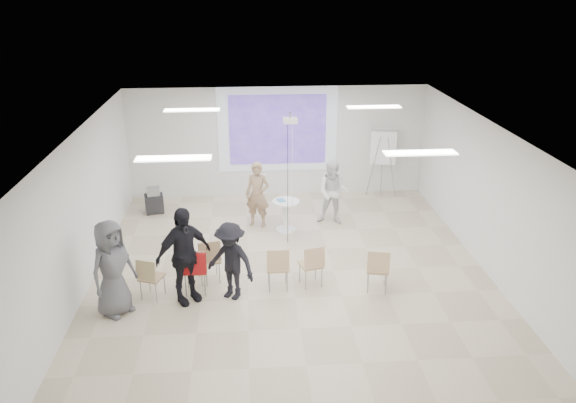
{
  "coord_description": "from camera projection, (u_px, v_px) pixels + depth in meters",
  "views": [
    {
      "loc": [
        -0.83,
        -10.14,
        5.65
      ],
      "look_at": [
        0.0,
        0.8,
        1.25
      ],
      "focal_mm": 35.0,
      "sensor_mm": 36.0,
      "label": 1
    }
  ],
  "objects": [
    {
      "name": "controller_left",
      "position": [
        264.0,
        175.0,
        13.52
      ],
      "size": [
        0.08,
        0.14,
        0.04
      ],
      "primitive_type": "cube",
      "rotation": [
        0.0,
        0.0,
        -0.31
      ],
      "color": "white",
      "rests_on": "player_left"
    },
    {
      "name": "flipchart_easel",
      "position": [
        383.0,
        148.0,
        15.06
      ],
      "size": [
        0.8,
        0.62,
        1.89
      ],
      "rotation": [
        0.0,
        0.0,
        -0.22
      ],
      "color": "gray",
      "rests_on": "floor"
    },
    {
      "name": "player_left",
      "position": [
        257.0,
        191.0,
        13.39
      ],
      "size": [
        0.77,
        0.63,
        1.82
      ],
      "primitive_type": "imported",
      "rotation": [
        0.0,
        0.0,
        -0.31
      ],
      "color": "#9D7E60",
      "rests_on": "floor"
    },
    {
      "name": "fluor_panel_sw",
      "position": [
        174.0,
        158.0,
        8.91
      ],
      "size": [
        1.2,
        0.3,
        0.02
      ],
      "primitive_type": "cube",
      "color": "white",
      "rests_on": "ceiling"
    },
    {
      "name": "chair_right_inner",
      "position": [
        312.0,
        263.0,
        10.83
      ],
      "size": [
        0.51,
        0.53,
        0.88
      ],
      "rotation": [
        0.0,
        0.0,
        0.25
      ],
      "color": "tan",
      "rests_on": "floor"
    },
    {
      "name": "wall_left",
      "position": [
        80.0,
        211.0,
        10.7
      ],
      "size": [
        0.1,
        9.0,
        3.0
      ],
      "primitive_type": "cube",
      "color": "silver",
      "rests_on": "floor"
    },
    {
      "name": "audience_left",
      "position": [
        183.0,
        249.0,
        10.15
      ],
      "size": [
        1.45,
        1.32,
        2.15
      ],
      "primitive_type": "imported",
      "rotation": [
        0.0,
        0.0,
        0.6
      ],
      "color": "black",
      "rests_on": "floor"
    },
    {
      "name": "laptop",
      "position": [
        209.0,
        257.0,
        11.08
      ],
      "size": [
        0.39,
        0.32,
        0.03
      ],
      "primitive_type": "imported",
      "rotation": [
        0.0,
        0.0,
        3.36
      ],
      "color": "black",
      "rests_on": "chair_left_inner"
    },
    {
      "name": "av_cart",
      "position": [
        154.0,
        201.0,
        14.36
      ],
      "size": [
        0.52,
        0.45,
        0.68
      ],
      "rotation": [
        0.0,
        0.0,
        0.21
      ],
      "color": "black",
      "rests_on": "floor"
    },
    {
      "name": "fluor_panel_se",
      "position": [
        420.0,
        153.0,
        9.19
      ],
      "size": [
        1.2,
        0.3,
        0.02
      ],
      "primitive_type": "cube",
      "color": "white",
      "rests_on": "ceiling"
    },
    {
      "name": "ceiling",
      "position": [
        291.0,
        128.0,
        10.41
      ],
      "size": [
        8.0,
        9.0,
        0.1
      ],
      "primitive_type": "cube",
      "color": "white",
      "rests_on": "wall_back"
    },
    {
      "name": "chair_left_mid",
      "position": [
        195.0,
        267.0,
        10.55
      ],
      "size": [
        0.46,
        0.49,
        0.96
      ],
      "rotation": [
        0.0,
        0.0,
        -0.03
      ],
      "color": "tan",
      "rests_on": "floor"
    },
    {
      "name": "chair_right_far",
      "position": [
        378.0,
        267.0,
        10.65
      ],
      "size": [
        0.5,
        0.52,
        0.9
      ],
      "rotation": [
        0.0,
        0.0,
        -0.19
      ],
      "color": "tan",
      "rests_on": "floor"
    },
    {
      "name": "audience_mid",
      "position": [
        230.0,
        256.0,
        10.33
      ],
      "size": [
        1.27,
        1.13,
        1.73
      ],
      "primitive_type": "imported",
      "rotation": [
        0.0,
        0.0,
        -0.58
      ],
      "color": "black",
      "rests_on": "floor"
    },
    {
      "name": "audience_outer",
      "position": [
        112.0,
        263.0,
        9.8
      ],
      "size": [
        1.12,
        1.17,
        2.01
      ],
      "primitive_type": "imported",
      "rotation": [
        0.0,
        0.0,
        0.89
      ],
      "color": "#5D5D62",
      "rests_on": "floor"
    },
    {
      "name": "controller_right",
      "position": [
        325.0,
        174.0,
        13.65
      ],
      "size": [
        0.07,
        0.12,
        0.04
      ],
      "primitive_type": "cube",
      "rotation": [
        0.0,
        0.0,
        -0.28
      ],
      "color": "white",
      "rests_on": "player_right"
    },
    {
      "name": "fluor_panel_nw",
      "position": [
        192.0,
        110.0,
        12.15
      ],
      "size": [
        1.2,
        0.3,
        0.02
      ],
      "primitive_type": "cube",
      "color": "white",
      "rests_on": "ceiling"
    },
    {
      "name": "ceiling_projector",
      "position": [
        290.0,
        127.0,
        11.93
      ],
      "size": [
        0.3,
        0.25,
        3.0
      ],
      "color": "white",
      "rests_on": "ceiling"
    },
    {
      "name": "projection_halo",
      "position": [
        278.0,
        130.0,
        15.0
      ],
      "size": [
        3.2,
        0.01,
        2.3
      ],
      "primitive_type": "cube",
      "color": "silver",
      "rests_on": "wall_back"
    },
    {
      "name": "fluor_panel_ne",
      "position": [
        374.0,
        107.0,
        12.43
      ],
      "size": [
        1.2,
        0.3,
        0.02
      ],
      "primitive_type": "cube",
      "color": "white",
      "rests_on": "ceiling"
    },
    {
      "name": "player_right",
      "position": [
        333.0,
        189.0,
        13.54
      ],
      "size": [
        1.01,
        0.89,
        1.77
      ],
      "primitive_type": "imported",
      "rotation": [
        0.0,
        0.0,
        -0.28
      ],
      "color": "white",
      "rests_on": "floor"
    },
    {
      "name": "projection_image",
      "position": [
        278.0,
        130.0,
        14.99
      ],
      "size": [
        2.6,
        0.01,
        1.9
      ],
      "primitive_type": "cube",
      "color": "#4D30A4",
      "rests_on": "wall_back"
    },
    {
      "name": "chair_far_left",
      "position": [
        149.0,
        275.0,
        10.41
      ],
      "size": [
        0.52,
        0.54,
        0.85
      ],
      "rotation": [
        0.0,
        0.0,
        -0.37
      ],
      "color": "tan",
      "rests_on": "floor"
    },
    {
      "name": "floor",
      "position": [
        291.0,
        274.0,
        11.56
      ],
      "size": [
        8.0,
        9.0,
        0.1
      ],
      "primitive_type": "cube",
      "color": "beige",
      "rests_on": "ground"
    },
    {
      "name": "wall_back",
      "position": [
        278.0,
        142.0,
        15.19
      ],
      "size": [
        8.0,
        0.1,
        3.0
      ],
      "primitive_type": "cube",
      "color": "silver",
      "rests_on": "floor"
    },
    {
      "name": "chair_center",
      "position": [
        278.0,
        265.0,
        10.7
      ],
      "size": [
        0.42,
        0.45,
        0.9
      ],
      "rotation": [
        0.0,
        0.0,
        -0.0
      ],
      "color": "tan",
      "rests_on": "floor"
    },
    {
      "name": "chair_left_inner",
      "position": [
        209.0,
        257.0,
        10.97
      ],
      "size": [
        0.53,
        0.55,
        0.93
      ],
      "rotation": [
        0.0,
        0.0,
        0.22
      ],
      "color": "tan",
      "rests_on": "floor"
    },
    {
      "name": "pedestal_table",
      "position": [
        286.0,
        214.0,
        13.26
      ],
      "size": [
        0.85,
        0.85,
        0.8
      ],
      "rotation": [
        0.0,
        0.0,
        0.42
      ],
      "color": "white",
      "rests_on": "floor"
    },
    {
      "name": "red_jacket",
      "position": [
        194.0,
        264.0,
        10.37
      ],
      "size": [
        0.45,
        0.11,
        0.43
      ],
      "primitive_type": "cube",
      "rotation": [
        0.0,
        0.0,
        -0.03
      ],
      "color": "#A31415",
      "rests_on": "chair_left_mid"
    },
    {
      "name": "wall_right",
      "position": [
        492.0,
        199.0,
        11.27
      ],
      "size": [
        0.1,
        9.0,
        3.0
      ],
      "primitive_type": "cube",
      "color": "silver",
      "rests_on": "floor"
    }
  ]
}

